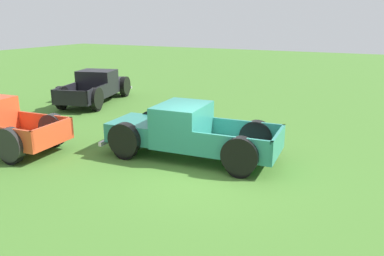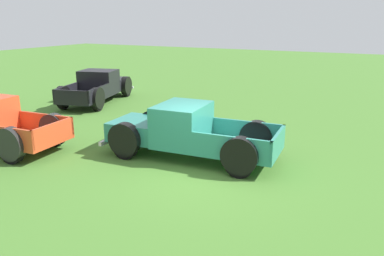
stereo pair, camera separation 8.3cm
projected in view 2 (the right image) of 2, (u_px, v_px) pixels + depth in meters
ground_plane at (202, 171)px, 10.25m from camera, size 80.00×80.00×0.00m
pickup_truck_foreground at (180, 132)px, 11.19m from camera, size 2.29×5.24×1.57m
pickup_truck_behind_left at (100, 86)px, 18.74m from camera, size 5.27×3.00×1.53m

